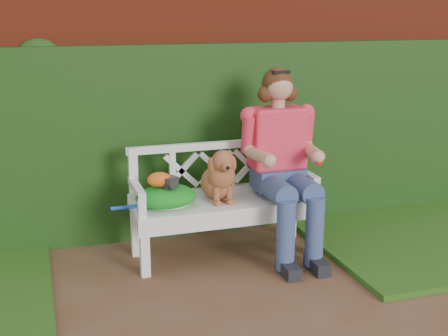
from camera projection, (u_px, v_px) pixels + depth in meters
name	position (u px, v px, depth m)	size (l,w,h in m)	color
ground	(230.00, 320.00, 3.95)	(60.00, 60.00, 0.00)	brown
brick_wall	(165.00, 110.00, 5.41)	(10.00, 0.30, 2.20)	maroon
ivy_hedge	(171.00, 142.00, 5.28)	(10.00, 0.18, 1.70)	#1A410D
grass_right	(448.00, 231.00, 5.47)	(2.60, 2.00, 0.05)	#19440E
garden_bench	(224.00, 228.00, 4.94)	(1.58, 0.60, 0.48)	white
seated_woman	(279.00, 159.00, 4.92)	(0.67, 0.89, 1.58)	#F72D3F
dog	(219.00, 174.00, 4.82)	(0.30, 0.40, 0.45)	brown
tennis_racket	(164.00, 204.00, 4.74)	(0.65, 0.27, 0.03)	silver
green_bag	(166.00, 196.00, 4.70)	(0.49, 0.38, 0.17)	#308C3C
camera_item	(169.00, 182.00, 4.65)	(0.12, 0.09, 0.08)	#242424
baseball_glove	(159.00, 179.00, 4.65)	(0.19, 0.14, 0.12)	#E05416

